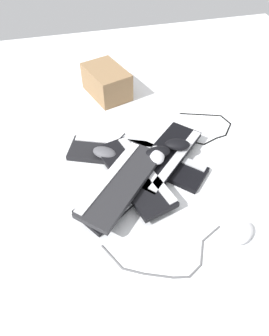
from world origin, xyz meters
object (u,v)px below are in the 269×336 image
Objects in this scene: keyboard_3 at (166,156)px; keyboard_4 at (134,174)px; keyboard_2 at (126,191)px; keyboard_0 at (157,161)px; mouse_2 at (158,152)px; mouse_1 at (242,233)px; mouse_0 at (177,144)px; keyboard_1 at (117,151)px; mouse_4 at (157,155)px; cardboard_box at (107,82)px; mouse_3 at (105,153)px; keyboard_5 at (121,183)px.

keyboard_4 is (-0.16, -0.07, 0.00)m from keyboard_3.
keyboard_2 is 0.97× the size of keyboard_4.
mouse_2 is (-0.00, -0.01, 0.07)m from keyboard_0.
keyboard_0 is 3.82× the size of mouse_1.
keyboard_3 is 3.85× the size of mouse_0.
keyboard_4 is (0.04, -0.18, 0.03)m from keyboard_1.
keyboard_1 is at bearing 100.99° from keyboard_4.
mouse_0 is 0.10m from mouse_2.
keyboard_3 is 0.06m from mouse_4.
keyboard_0 is at bearing -32.45° from keyboard_1.
mouse_4 reaches higher than keyboard_3.
mouse_4 is (0.11, 0.05, 0.04)m from keyboard_4.
keyboard_3 is 0.63m from cardboard_box.
mouse_3 is at bearing 75.79° from mouse_4.
keyboard_4 reaches higher than keyboard_1.
mouse_1 is at bearing -39.43° from keyboard_2.
keyboard_5 is (-0.07, -0.05, 0.03)m from keyboard_4.
mouse_0 is at bearing 28.56° from keyboard_2.
mouse_3 reaches higher than keyboard_1.
keyboard_0 is 3.82× the size of mouse_4.
keyboard_5 is 0.49m from mouse_1.
mouse_2 is 0.62m from cardboard_box.
cardboard_box is (0.11, 0.53, 0.03)m from mouse_3.
keyboard_3 is 0.07m from mouse_0.
mouse_2 is (0.19, 0.12, 0.01)m from keyboard_5.
keyboard_1 is at bearing 147.55° from keyboard_0.
mouse_0 is at bearing -19.37° from keyboard_1.
mouse_3 is at bearing -153.46° from keyboard_1.
keyboard_4 is 4.22× the size of mouse_0.
keyboard_3 is at bearing -76.28° from cardboard_box.
mouse_0 is (0.25, -0.09, 0.07)m from keyboard_1.
keyboard_3 is 1.00× the size of keyboard_5.
mouse_0 is at bearing 20.56° from keyboard_3.
keyboard_5 is (-0.19, -0.14, 0.06)m from keyboard_0.
keyboard_4 is (-0.13, -0.08, 0.03)m from keyboard_0.
keyboard_4 is at bearing -84.33° from mouse_1.
mouse_0 is 1.00× the size of mouse_2.
keyboard_1 is 4.22× the size of mouse_0.
keyboard_5 is at bearing -151.02° from keyboard_3.
keyboard_5 is (-0.02, -0.00, 0.06)m from keyboard_2.
mouse_3 reaches higher than keyboard_4.
mouse_1 is (0.10, -0.44, -0.06)m from mouse_0.
keyboard_0 is 0.07m from mouse_2.
mouse_4 is (-0.01, -0.03, 0.07)m from keyboard_0.
keyboard_5 is 3.84× the size of mouse_2.
keyboard_3 is at bearing 4.12° from mouse_2.
keyboard_4 is at bearing -147.07° from keyboard_0.
mouse_4 is (0.15, -0.13, 0.07)m from keyboard_1.
keyboard_4 is 4.22× the size of mouse_4.
mouse_2 is at bearing 33.01° from keyboard_5.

